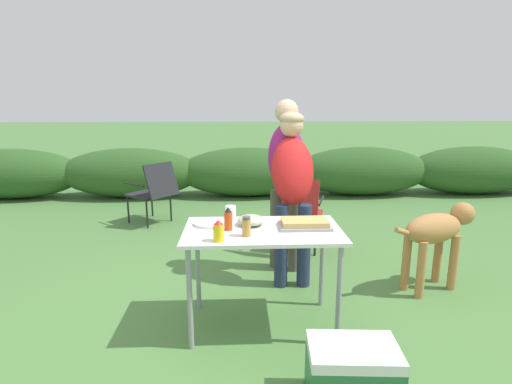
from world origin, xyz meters
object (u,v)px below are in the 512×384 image
food_tray (305,224)px  standing_person_in_olive_jacket (292,180)px  plate_stack (210,223)px  cooler_box (352,374)px  mixing_bowl (251,220)px  paper_cup_stack (231,213)px  camp_chair_green_behind_table (154,190)px  standing_person_with_beanie (286,170)px  dog (437,232)px  camp_chair_near_hedge (298,210)px  folding_table (263,239)px  mustard_bottle (219,231)px  spice_jar (246,227)px  hot_sauce_bottle (228,219)px

food_tray → standing_person_in_olive_jacket: (0.00, 0.71, 0.18)m
plate_stack → cooler_box: plate_stack is taller
mixing_bowl → standing_person_in_olive_jacket: bearing=59.1°
paper_cup_stack → camp_chair_green_behind_table: paper_cup_stack is taller
standing_person_with_beanie → dog: standing_person_with_beanie is taller
plate_stack → camp_chair_near_hedge: (0.86, 1.35, -0.28)m
folding_table → dog: 1.63m
folding_table → cooler_box: folding_table is taller
plate_stack → standing_person_with_beanie: size_ratio=0.14×
camp_chair_green_behind_table → paper_cup_stack: bearing=-115.8°
paper_cup_stack → mustard_bottle: size_ratio=0.75×
camp_chair_near_hedge → standing_person_with_beanie: bearing=-95.8°
standing_person_in_olive_jacket → camp_chair_near_hedge: size_ratio=1.83×
food_tray → paper_cup_stack: paper_cup_stack is taller
paper_cup_stack → mustard_bottle: 0.47m
folding_table → camp_chair_green_behind_table: bearing=116.7°
folding_table → spice_jar: spice_jar is taller
mustard_bottle → camp_chair_near_hedge: bearing=65.6°
folding_table → standing_person_in_olive_jacket: 0.84m
hot_sauce_bottle → mustard_bottle: bearing=-103.9°
standing_person_with_beanie → camp_chair_near_hedge: standing_person_with_beanie is taller
food_tray → mustard_bottle: 0.65m
folding_table → spice_jar: size_ratio=8.21×
mustard_bottle → dog: mustard_bottle is taller
standing_person_with_beanie → mustard_bottle: bearing=-85.7°
spice_jar → hot_sauce_bottle: bearing=132.6°
standing_person_with_beanie → paper_cup_stack: bearing=-94.0°
camp_chair_near_hedge → cooler_box: bearing=-73.1°
standing_person_in_olive_jacket → camp_chair_green_behind_table: (-1.60, 1.83, -0.48)m
folding_table → dog: size_ratio=1.25×
food_tray → hot_sauce_bottle: 0.54m
plate_stack → paper_cup_stack: (0.15, 0.11, 0.04)m
folding_table → mustard_bottle: mustard_bottle is taller
mustard_bottle → cooler_box: size_ratio=0.28×
mustard_bottle → camp_chair_green_behind_table: 2.99m
dog → camp_chair_green_behind_table: (-2.83, 2.05, -0.05)m
hot_sauce_bottle → standing_person_with_beanie: standing_person_with_beanie is taller
plate_stack → camp_chair_green_behind_table: bearing=110.5°
mustard_bottle → spice_jar: bearing=27.0°
dog → cooler_box: size_ratio=1.75×
folding_table → plate_stack: 0.41m
paper_cup_stack → camp_chair_near_hedge: 1.46m
mustard_bottle → food_tray: bearing=23.5°
standing_person_with_beanie → camp_chair_green_behind_table: size_ratio=1.96×
camp_chair_near_hedge → food_tray: bearing=-79.2°
mixing_bowl → mustard_bottle: bearing=-123.2°
food_tray → camp_chair_green_behind_table: camp_chair_green_behind_table is taller
mustard_bottle → spice_jar: 0.20m
plate_stack → mustard_bottle: mustard_bottle is taller
camp_chair_green_behind_table → dog: bearing=-86.2°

